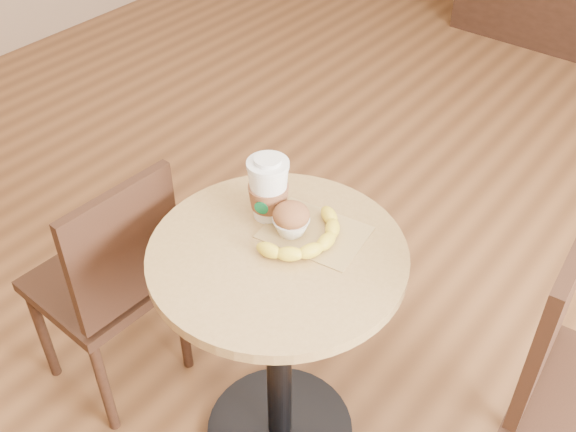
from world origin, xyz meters
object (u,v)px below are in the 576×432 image
Objects in this scene: coffee_cup at (268,190)px; muffin at (291,219)px; cafe_table at (278,322)px; banana at (308,237)px; chair_left at (111,280)px.

coffee_cup is 0.09m from muffin.
banana reaches higher than cafe_table.
coffee_cup is at bearing -173.70° from banana.
chair_left is at bearing -164.30° from cafe_table.
muffin is at bearing 115.88° from chair_left.
cafe_table is 4.38× the size of coffee_cup.
banana is (0.04, 0.07, 0.27)m from cafe_table.
banana is (0.14, -0.02, -0.06)m from coffee_cup.
cafe_table is 0.52m from chair_left.
chair_left is 9.03× the size of muffin.
coffee_cup reaches higher than banana.
muffin is at bearing -31.85° from coffee_cup.
muffin is at bearing -168.87° from banana.
chair_left reaches higher than banana.
chair_left is (-0.50, -0.14, -0.05)m from cafe_table.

